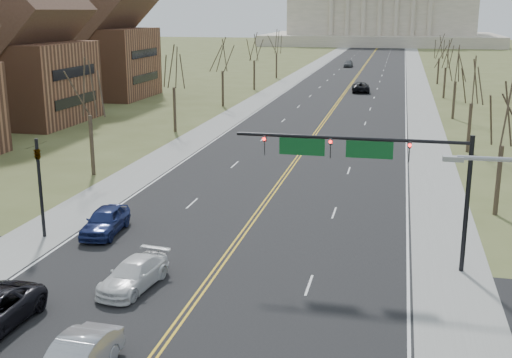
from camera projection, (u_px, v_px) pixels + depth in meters
The scene contains 26 objects.
road at pixel (355, 79), 127.11m from camera, with size 20.00×380.00×0.01m, color black.
cross_road at pixel (187, 311), 28.99m from camera, with size 120.00×14.00×0.01m, color black.
sidewalk_left at pixel (295, 77), 129.65m from camera, with size 4.00×380.00×0.03m, color gray.
sidewalk_right at pixel (417, 80), 124.57m from camera, with size 4.00×380.00×0.03m, color gray.
center_line at pixel (355, 79), 127.11m from camera, with size 0.42×380.00×0.01m, color gold.
edge_line_left at pixel (306, 78), 129.19m from camera, with size 0.15×380.00×0.01m, color silver.
edge_line_right at pixel (405, 80), 125.04m from camera, with size 0.15×380.00×0.01m, color silver.
capitol at pixel (382, 8), 255.50m from camera, with size 90.00×60.00×50.00m.
signal_mast at pixel (368, 159), 33.02m from camera, with size 12.12×0.44×7.20m.
signal_left at pixel (39, 177), 37.56m from camera, with size 0.32×0.36×6.00m.
tree_r_0 at pixel (505, 117), 41.02m from camera, with size 3.74×3.74×8.50m.
tree_l_0 at pixel (88, 91), 51.26m from camera, with size 3.96×3.96×9.00m.
tree_r_1 at pixel (473, 83), 59.89m from camera, with size 3.74×3.74×8.50m.
tree_l_1 at pixel (173, 69), 70.13m from camera, with size 3.96×3.96×9.00m.
tree_r_2 at pixel (457, 66), 78.76m from camera, with size 3.74×3.74×8.50m.
tree_l_2 at pixel (222, 57), 89.00m from camera, with size 3.96×3.96×9.00m.
tree_r_3 at pixel (447, 55), 97.63m from camera, with size 3.74×3.74×8.50m.
tree_l_3 at pixel (254, 49), 107.87m from camera, with size 3.96×3.96×9.00m.
tree_r_4 at pixel (440, 48), 116.50m from camera, with size 3.74×3.74×8.50m.
tree_l_4 at pixel (277, 43), 126.74m from camera, with size 3.96×3.96×9.00m.
bldg_left_mid at pixel (15, 51), 75.95m from camera, with size 15.10×14.28×20.75m.
bldg_left_far at pixel (92, 35), 98.76m from camera, with size 17.10×14.28×23.25m.
car_sb_inner_second at pixel (134, 274), 31.26m from camera, with size 1.93×4.76×1.38m, color silver.
car_sb_outer_second at pixel (105, 221), 38.85m from camera, with size 1.92×4.77×1.63m, color navy.
car_far_nb at pixel (361, 87), 106.41m from camera, with size 2.77×6.01×1.67m, color black.
car_far_sb at pixel (348, 63), 153.42m from camera, with size 1.97×4.89×1.67m, color #565A5F.
Camera 1 is at (8.86, -19.18, 13.17)m, focal length 45.00 mm.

